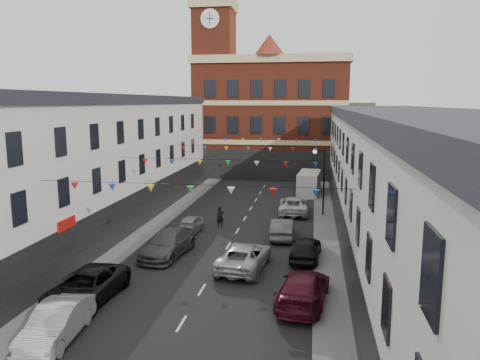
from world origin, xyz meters
The scene contains 20 objects.
ground centered at (0.00, 0.00, 0.00)m, with size 160.00×160.00×0.00m, color black.
pavement_left centered at (-6.90, 2.00, 0.07)m, with size 1.80×64.00×0.15m, color #605E5B.
pavement_right centered at (6.90, 2.00, 0.07)m, with size 1.80×64.00×0.15m, color #605E5B.
terrace_left centered at (-11.78, 1.00, 5.35)m, with size 8.40×56.00×10.70m.
terrace_right centered at (11.78, 1.00, 4.85)m, with size 8.40×56.00×9.70m.
civic_building centered at (0.00, 37.95, 8.14)m, with size 20.60×13.30×18.50m.
clock_tower centered at (-7.50, 35.00, 14.93)m, with size 5.60×5.60×30.00m.
distant_hill centered at (-4.00, 62.00, 5.00)m, with size 40.00×14.00×10.00m, color #2F4D24.
street_lamp centered at (6.55, 14.00, 3.90)m, with size 1.10×0.36×6.00m.
car_left_b centered at (-4.85, -10.30, 0.79)m, with size 1.67×4.78×1.57m, color #B7BAC0.
car_left_c centered at (-5.50, -6.36, 0.80)m, with size 2.64×5.73×1.59m, color black.
car_left_d centered at (-3.60, 1.28, 0.82)m, with size 2.28×5.62×1.63m, color #474950.
car_left_e centered at (-3.60, 6.63, 0.65)m, with size 1.54×3.83×1.31m, color #94969D.
car_right_c centered at (5.50, -4.89, 0.81)m, with size 2.28×5.61×1.63m, color #4E0F1B.
car_right_d centered at (5.50, 1.89, 0.78)m, with size 1.84×4.57×1.56m, color black.
car_right_e centered at (3.65, 6.61, 0.76)m, with size 1.60×4.60×1.51m, color #52545A.
car_right_f centered at (4.14, 14.57, 0.78)m, with size 2.60×5.65×1.57m, color silver.
moving_car centered at (1.80, -0.32, 0.78)m, with size 2.60×5.64×1.57m, color #BABDC2.
white_van centered at (5.43, 23.82, 1.25)m, with size 2.18×5.67×2.51m, color silver.
pedestrian centered at (-1.57, 8.93, 0.86)m, with size 0.63×0.41×1.72m, color black.
Camera 1 is at (5.85, -27.55, 10.14)m, focal length 35.00 mm.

